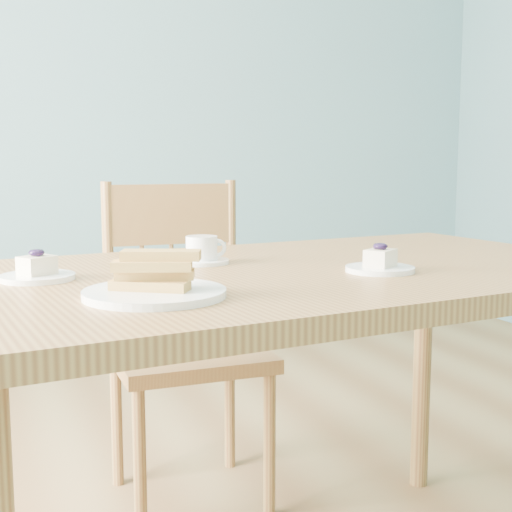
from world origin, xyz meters
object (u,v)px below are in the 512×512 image
dining_table (296,304)px  cheesecake_plate_near (380,264)px  cheesecake_plate_far (37,272)px  coffee_cup (202,252)px  dining_chair (184,338)px  biscotti_plate (154,283)px

dining_table → cheesecake_plate_near: bearing=-47.1°
dining_table → cheesecake_plate_far: bearing=169.6°
coffee_cup → dining_table: bearing=-15.8°
dining_chair → coffee_cup: dining_chair is taller
cheesecake_plate_near → biscotti_plate: bearing=-169.2°
dining_table → biscotti_plate: biscotti_plate is taller
cheesecake_plate_near → biscotti_plate: 0.51m
dining_table → coffee_cup: size_ratio=12.78×
dining_table → cheesecake_plate_far: size_ratio=10.99×
cheesecake_plate_far → coffee_cup: size_ratio=1.16×
biscotti_plate → dining_chair: bearing=71.0°
dining_table → coffee_cup: coffee_cup is taller
cheesecake_plate_near → coffee_cup: bearing=141.1°
cheesecake_plate_far → coffee_cup: bearing=14.0°
dining_table → dining_chair: size_ratio=1.63×
dining_chair → cheesecake_plate_far: dining_chair is taller
dining_chair → biscotti_plate: bearing=-108.1°
dining_chair → cheesecake_plate_near: 0.87m
cheesecake_plate_far → biscotti_plate: biscotti_plate is taller
cheesecake_plate_near → dining_table: bearing=139.0°
cheesecake_plate_far → biscotti_plate: 0.31m
dining_table → cheesecake_plate_far: 0.55m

